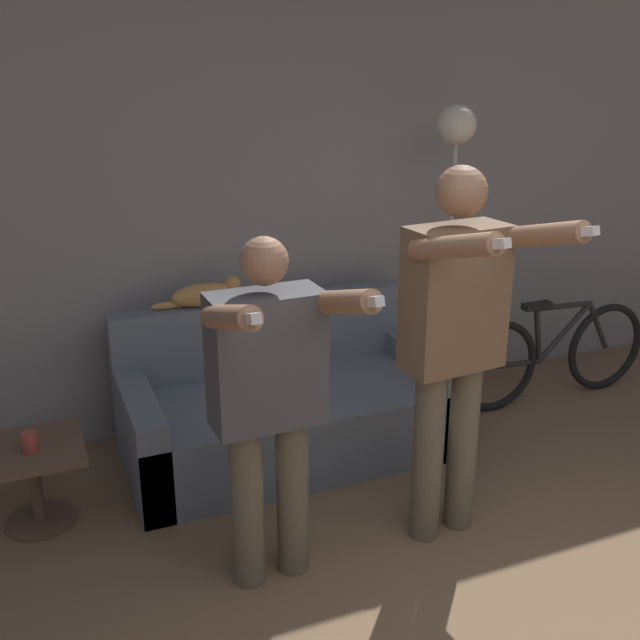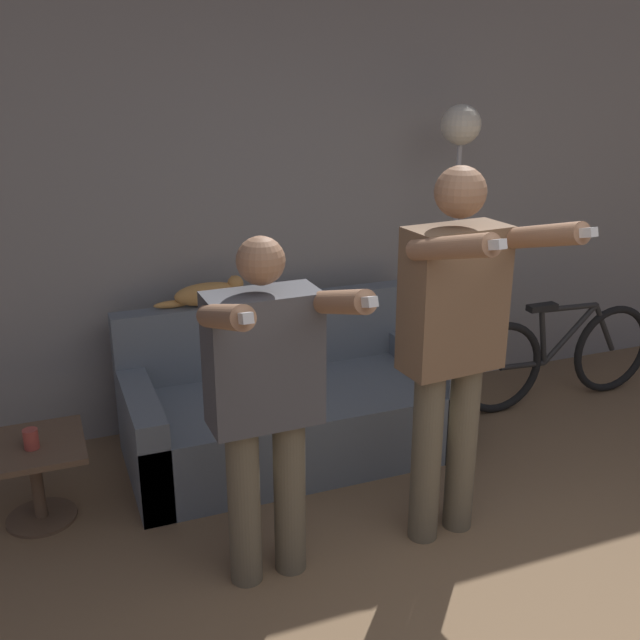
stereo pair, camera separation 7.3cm
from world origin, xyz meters
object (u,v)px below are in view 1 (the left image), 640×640
(floor_lamp, at_px, (454,176))
(cup, at_px, (30,442))
(cat, at_px, (206,294))
(bicycle, at_px, (553,354))
(couch, at_px, (287,410))
(person_left, at_px, (269,393))
(person_right, at_px, (455,333))
(side_table, at_px, (33,468))

(floor_lamp, xyz_separation_m, cup, (-2.48, -0.36, -1.05))
(cat, xyz_separation_m, bicycle, (2.23, -0.34, -0.59))
(couch, relative_size, bicycle, 1.22)
(person_left, distance_m, floor_lamp, 2.02)
(person_right, height_order, cup, person_right)
(floor_lamp, xyz_separation_m, side_table, (-2.48, -0.31, -1.22))
(person_right, bearing_deg, person_left, 175.21)
(couch, height_order, cup, couch)
(person_left, xyz_separation_m, cup, (-0.93, 0.78, -0.42))
(cat, bearing_deg, side_table, -152.74)
(bicycle, bearing_deg, person_left, -156.26)
(person_left, relative_size, cat, 2.97)
(cat, relative_size, bicycle, 0.34)
(person_right, xyz_separation_m, bicycle, (1.44, 1.02, -0.70))
(couch, relative_size, person_right, 1.05)
(cat, height_order, side_table, cat)
(floor_lamp, distance_m, side_table, 2.78)
(cat, xyz_separation_m, side_table, (-1.02, -0.53, -0.60))
(person_right, relative_size, side_table, 3.61)
(couch, height_order, person_left, person_left)
(person_left, xyz_separation_m, floor_lamp, (1.55, 1.14, 0.63))
(couch, height_order, floor_lamp, floor_lamp)
(couch, relative_size, cup, 18.77)
(side_table, xyz_separation_m, cup, (0.00, -0.05, 0.16))
(person_right, height_order, floor_lamp, floor_lamp)
(person_left, xyz_separation_m, person_right, (0.87, 0.00, 0.14))
(cat, bearing_deg, bicycle, -8.61)
(couch, xyz_separation_m, side_table, (-1.38, -0.20, 0.04))
(couch, relative_size, side_table, 3.77)
(couch, xyz_separation_m, person_right, (0.42, -1.03, 0.76))
(floor_lamp, height_order, bicycle, floor_lamp)
(bicycle, bearing_deg, floor_lamp, 170.95)
(cat, xyz_separation_m, cup, (-1.02, -0.57, -0.44))
(cat, height_order, cup, cat)
(cup, bearing_deg, cat, 29.34)
(person_right, xyz_separation_m, side_table, (-1.80, 0.83, -0.72))
(bicycle, bearing_deg, couch, 179.66)
(cat, bearing_deg, person_left, -93.80)
(couch, distance_m, side_table, 1.40)
(person_right, xyz_separation_m, cat, (-0.78, 1.35, -0.12))
(person_left, relative_size, bicycle, 1.02)
(cup, distance_m, bicycle, 3.26)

